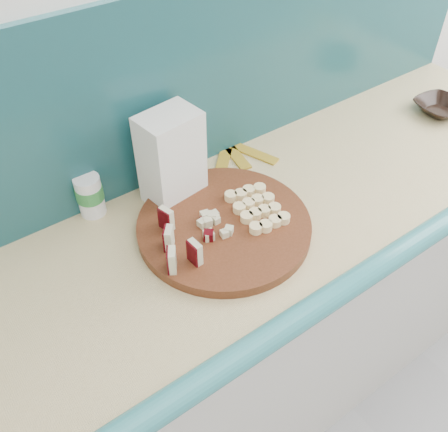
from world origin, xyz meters
name	(u,v)px	position (x,y,z in m)	size (l,w,h in m)	color
kitchen_counter	(243,323)	(0.10, 1.50, 0.46)	(2.20, 0.63, 0.91)	silver
backsplash	(182,87)	(0.10, 1.79, 1.16)	(2.20, 0.02, 0.50)	teal
cutting_board	(224,226)	(0.03, 1.51, 0.92)	(0.43, 0.43, 0.03)	#49220F
apple_wedges	(175,242)	(-0.12, 1.50, 0.97)	(0.08, 0.17, 0.06)	beige
apple_chunks	(214,222)	(0.00, 1.51, 0.95)	(0.06, 0.07, 0.02)	beige
banana_slices	(257,208)	(0.12, 1.49, 0.95)	(0.13, 0.17, 0.02)	#FEE09B
brown_bowl	(440,107)	(0.92, 1.54, 0.93)	(0.16, 0.16, 0.04)	black
flour_bag	(171,158)	(0.00, 1.69, 1.04)	(0.15, 0.11, 0.25)	white
canister	(90,195)	(-0.21, 1.76, 0.97)	(0.07, 0.07, 0.11)	white
banana_peel	(237,157)	(0.24, 1.73, 0.91)	(0.22, 0.19, 0.01)	gold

